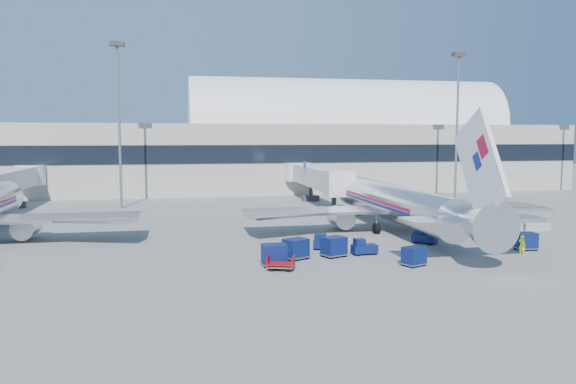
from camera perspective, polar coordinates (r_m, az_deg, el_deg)
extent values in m
plane|color=gray|center=(52.45, 2.66, -5.18)|extent=(260.00, 260.00, 0.00)
cube|color=#B2AA9E|center=(106.81, -18.04, 3.29)|extent=(170.00, 28.00, 12.00)
cube|color=black|center=(92.95, -19.06, 3.57)|extent=(170.00, 0.40, 3.00)
cylinder|color=white|center=(110.87, 5.79, 6.72)|extent=(60.00, 18.00, 18.00)
cylinder|color=silver|center=(60.72, 10.50, -1.02)|extent=(3.80, 28.00, 3.80)
sphere|color=silver|center=(73.83, 6.48, 0.20)|extent=(3.72, 3.72, 3.72)
cone|color=silver|center=(45.46, 18.47, -2.92)|extent=(3.80, 6.00, 3.80)
cube|color=#A80C2A|center=(61.61, 10.16, -0.69)|extent=(3.85, 20.16, 0.32)
cube|color=navy|center=(61.65, 10.16, -1.03)|extent=(3.85, 20.16, 0.32)
cube|color=white|center=(44.60, 18.96, 2.59)|extent=(0.35, 7.79, 8.74)
cube|color=silver|center=(45.86, 18.17, -2.59)|extent=(11.00, 3.00, 0.18)
cube|color=silver|center=(59.87, 10.84, -1.70)|extent=(32.00, 5.00, 0.28)
cylinder|color=#B7B7BC|center=(59.58, 5.37, -2.58)|extent=(2.10, 3.80, 2.10)
cylinder|color=#B7B7BC|center=(63.59, 14.92, -2.23)|extent=(2.10, 3.80, 2.10)
cylinder|color=black|center=(71.27, 7.19, -1.98)|extent=(0.40, 0.90, 0.90)
sphere|color=silver|center=(73.01, -26.75, -0.42)|extent=(3.72, 3.72, 3.72)
cylinder|color=#B7B7BC|center=(58.84, -25.00, -3.19)|extent=(2.10, 3.80, 2.10)
cube|color=silver|center=(82.67, 2.79, 1.57)|extent=(2.70, 24.00, 2.70)
cube|color=silver|center=(70.93, 5.18, 0.89)|extent=(3.40, 3.20, 3.20)
cylinder|color=silver|center=(93.84, 1.09, 2.06)|extent=(4.40, 4.40, 3.00)
cube|color=#2D2D30|center=(73.25, 4.68, -0.69)|extent=(0.50, 0.50, 3.00)
cube|color=#2D2D30|center=(73.41, 4.67, -1.73)|extent=(2.60, 1.00, 0.90)
cube|color=#2D2D30|center=(85.75, 2.30, 0.25)|extent=(0.50, 0.50, 3.00)
cube|color=#2D2D30|center=(85.89, 2.30, -0.65)|extent=(2.60, 1.00, 0.90)
cube|color=navy|center=(82.19, 1.71, 2.81)|extent=(0.12, 1.40, 0.90)
cube|color=silver|center=(83.16, -26.55, 1.01)|extent=(2.70, 24.00, 2.70)
cylinder|color=silver|center=(94.28, -24.72, 1.56)|extent=(4.40, 4.40, 3.00)
cube|color=#2D2D30|center=(86.23, -25.96, -0.29)|extent=(0.50, 0.50, 3.00)
cube|color=#2D2D30|center=(86.37, -25.93, -1.18)|extent=(2.60, 1.00, 0.90)
cylinder|color=slate|center=(80.36, -16.76, 6.22)|extent=(0.36, 0.36, 22.00)
cube|color=#2D2D30|center=(81.32, -17.00, 14.21)|extent=(2.00, 1.20, 0.60)
cylinder|color=slate|center=(90.56, 16.78, 6.13)|extent=(0.36, 0.36, 22.00)
cube|color=#2D2D30|center=(91.41, 16.99, 13.22)|extent=(2.00, 1.20, 0.60)
cube|color=#9E9E96|center=(60.97, 18.88, -3.53)|extent=(3.00, 0.55, 0.90)
cube|color=#9E9E96|center=(62.68, 21.49, -3.37)|extent=(3.00, 0.55, 0.90)
cube|color=#9E9E96|center=(64.52, 23.97, -3.22)|extent=(3.00, 0.55, 0.90)
cube|color=#09154A|center=(47.58, 7.77, -5.73)|extent=(2.17, 1.20, 0.68)
cube|color=#09154A|center=(47.30, 7.27, -5.12)|extent=(0.89, 0.97, 0.64)
cylinder|color=black|center=(48.28, 8.37, -5.87)|extent=(0.52, 0.24, 0.51)
cube|color=#09154A|center=(53.54, 13.71, -4.55)|extent=(2.24, 2.38, 0.71)
cube|color=#09154A|center=(53.65, 13.27, -3.90)|extent=(1.28, 1.26, 0.67)
cylinder|color=black|center=(53.65, 14.64, -4.82)|extent=(0.50, 0.54, 0.53)
cube|color=#09154A|center=(49.79, 3.40, -5.17)|extent=(1.85, 2.37, 0.69)
cube|color=#09154A|center=(49.25, 3.30, -4.64)|extent=(1.18, 1.14, 0.64)
cylinder|color=black|center=(50.63, 3.08, -5.28)|extent=(0.40, 0.55, 0.52)
cube|color=#09154A|center=(46.32, 4.69, -5.45)|extent=(2.19, 1.97, 1.45)
cube|color=slate|center=(46.46, 4.68, -6.33)|extent=(2.30, 2.06, 0.10)
cylinder|color=black|center=(47.31, 4.94, -6.14)|extent=(0.43, 0.30, 0.40)
cube|color=#09154A|center=(45.25, 0.80, -5.68)|extent=(2.25, 2.09, 1.45)
cube|color=slate|center=(45.40, 0.79, -6.59)|extent=(2.37, 2.18, 0.10)
cylinder|color=black|center=(46.26, 1.02, -6.39)|extent=(0.43, 0.33, 0.40)
cube|color=#09154A|center=(43.00, -1.43, -6.28)|extent=(1.84, 1.45, 1.46)
cube|color=slate|center=(43.16, -1.42, -7.24)|extent=(1.94, 1.50, 0.10)
cylinder|color=black|center=(43.83, -0.65, -7.06)|extent=(0.41, 0.17, 0.40)
cube|color=#09154A|center=(44.07, 12.68, -6.29)|extent=(1.95, 1.77, 1.28)
cube|color=slate|center=(44.20, 12.66, -7.10)|extent=(2.05, 1.85, 0.09)
cylinder|color=black|center=(44.97, 12.73, -6.91)|extent=(0.38, 0.27, 0.35)
cube|color=#09154A|center=(53.13, 23.01, -4.53)|extent=(1.71, 1.36, 1.33)
cube|color=slate|center=(53.24, 22.99, -5.24)|extent=(1.81, 1.41, 0.09)
cylinder|color=black|center=(54.00, 23.29, -5.12)|extent=(0.37, 0.16, 0.37)
cube|color=slate|center=(41.79, -0.73, -7.53)|extent=(2.32, 1.95, 0.11)
cube|color=#9B0E0F|center=(41.75, -0.73, -7.29)|extent=(2.34, 1.99, 0.07)
cylinder|color=black|center=(42.19, 0.24, -7.59)|extent=(0.39, 0.26, 0.36)
imported|color=#B1D616|center=(50.86, 22.69, -4.98)|extent=(0.61, 0.73, 1.70)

